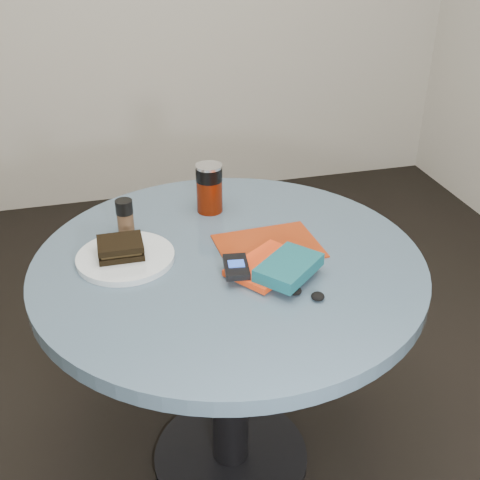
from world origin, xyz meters
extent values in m
plane|color=black|center=(0.00, 0.00, 0.00)|extent=(4.00, 4.00, 0.00)
cylinder|color=black|center=(0.00, 0.00, 0.01)|extent=(0.48, 0.48, 0.03)
cylinder|color=black|center=(0.00, 0.00, 0.37)|extent=(0.11, 0.11, 0.68)
cylinder|color=#3E5367|center=(0.00, 0.00, 0.73)|extent=(1.00, 1.00, 0.04)
cylinder|color=silver|center=(-0.25, 0.06, 0.76)|extent=(0.27, 0.27, 0.02)
cube|color=black|center=(-0.26, 0.06, 0.77)|extent=(0.11, 0.10, 0.02)
cube|color=#2D2211|center=(-0.26, 0.06, 0.79)|extent=(0.10, 0.08, 0.01)
cube|color=black|center=(-0.26, 0.06, 0.80)|extent=(0.11, 0.10, 0.02)
cylinder|color=#5B1604|center=(0.01, 0.27, 0.80)|extent=(0.08, 0.08, 0.10)
cylinder|color=black|center=(0.01, 0.27, 0.87)|extent=(0.08, 0.08, 0.04)
cylinder|color=silver|center=(0.01, 0.27, 0.89)|extent=(0.08, 0.08, 0.01)
cylinder|color=#442E1D|center=(-0.24, 0.19, 0.78)|extent=(0.05, 0.05, 0.07)
cylinder|color=black|center=(-0.24, 0.19, 0.84)|extent=(0.05, 0.05, 0.04)
cube|color=maroon|center=(0.12, 0.03, 0.75)|extent=(0.27, 0.21, 0.00)
cube|color=red|center=(0.08, -0.08, 0.76)|extent=(0.23, 0.22, 0.02)
cube|color=#124C56|center=(0.12, -0.13, 0.79)|extent=(0.19, 0.19, 0.03)
cube|color=black|center=(0.00, -0.09, 0.78)|extent=(0.07, 0.11, 0.02)
cube|color=#2143A8|center=(0.00, -0.09, 0.79)|extent=(0.04, 0.04, 0.00)
ellipsoid|color=black|center=(0.11, -0.19, 0.76)|extent=(0.04, 0.04, 0.02)
ellipsoid|color=black|center=(0.16, -0.23, 0.76)|extent=(0.04, 0.04, 0.02)
camera|label=1|loc=(-0.30, -1.27, 1.56)|focal=45.00mm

